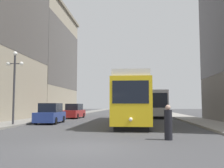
# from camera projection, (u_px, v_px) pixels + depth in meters

# --- Properties ---
(ground_plane) EXTENTS (200.00, 200.00, 0.00)m
(ground_plane) POSITION_uv_depth(u_px,v_px,m) (83.00, 148.00, 9.87)
(ground_plane) COLOR #424244
(sidewalk_left) EXTENTS (3.06, 120.00, 0.15)m
(sidewalk_left) POSITION_uv_depth(u_px,v_px,m) (82.00, 113.00, 50.31)
(sidewalk_left) COLOR gray
(sidewalk_left) RESTS_ON ground
(sidewalk_right) EXTENTS (3.06, 120.00, 0.15)m
(sidewalk_right) POSITION_uv_depth(u_px,v_px,m) (168.00, 113.00, 48.86)
(sidewalk_right) COLOR gray
(sidewalk_right) RESTS_ON ground
(streetcar) EXTENTS (2.68, 13.11, 3.89)m
(streetcar) POSITION_uv_depth(u_px,v_px,m) (132.00, 100.00, 21.76)
(streetcar) COLOR black
(streetcar) RESTS_ON ground
(transit_bus) EXTENTS (2.61, 11.22, 3.45)m
(transit_bus) POSITION_uv_depth(u_px,v_px,m) (154.00, 103.00, 34.88)
(transit_bus) COLOR black
(transit_bus) RESTS_ON ground
(parked_car_left_near) EXTENTS (2.04, 4.94, 1.82)m
(parked_car_left_near) POSITION_uv_depth(u_px,v_px,m) (74.00, 111.00, 32.11)
(parked_car_left_near) COLOR black
(parked_car_left_near) RESTS_ON ground
(parked_car_left_mid) EXTENTS (2.02, 4.48, 1.82)m
(parked_car_left_mid) POSITION_uv_depth(u_px,v_px,m) (50.00, 114.00, 23.04)
(parked_car_left_mid) COLOR black
(parked_car_left_mid) RESTS_ON ground
(pedestrian_crossing_near) EXTENTS (0.37, 0.37, 1.67)m
(pedestrian_crossing_near) POSITION_uv_depth(u_px,v_px,m) (168.00, 123.00, 12.13)
(pedestrian_crossing_near) COLOR black
(pedestrian_crossing_near) RESTS_ON ground
(lamp_post_left_near) EXTENTS (1.41, 0.36, 5.79)m
(lamp_post_left_near) POSITION_uv_depth(u_px,v_px,m) (14.00, 76.00, 20.19)
(lamp_post_left_near) COLOR #333338
(lamp_post_left_near) RESTS_ON sidewalk_left
(building_left_corner) EXTENTS (13.01, 18.57, 18.75)m
(building_left_corner) POSITION_uv_depth(u_px,v_px,m) (31.00, 60.00, 45.07)
(building_left_corner) COLOR gray
(building_left_corner) RESTS_ON ground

